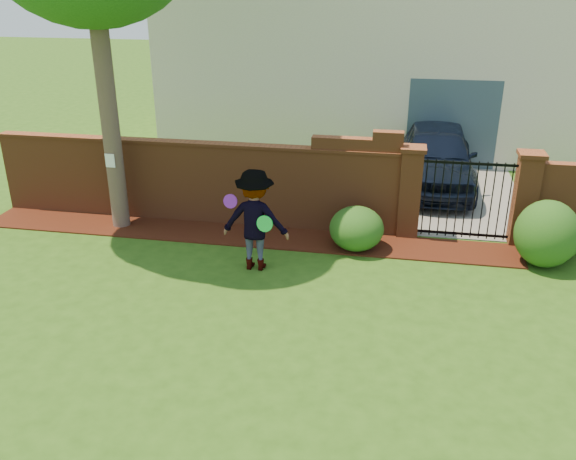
% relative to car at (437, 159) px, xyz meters
% --- Properties ---
extents(ground, '(80.00, 80.00, 0.01)m').
position_rel_car_xyz_m(ground, '(-3.05, -7.03, -0.78)').
color(ground, '#284D13').
rests_on(ground, ground).
extents(mulch_bed, '(11.10, 1.08, 0.03)m').
position_rel_car_xyz_m(mulch_bed, '(-4.00, -3.70, -0.76)').
color(mulch_bed, black).
rests_on(mulch_bed, ground).
extents(brick_wall, '(8.70, 0.31, 2.16)m').
position_rel_car_xyz_m(brick_wall, '(-5.06, -3.03, 0.15)').
color(brick_wall, brown).
rests_on(brick_wall, ground).
extents(pillar_left, '(0.50, 0.50, 1.88)m').
position_rel_car_xyz_m(pillar_left, '(-0.65, -3.03, 0.18)').
color(pillar_left, brown).
rests_on(pillar_left, ground).
extents(pillar_right, '(0.50, 0.50, 1.88)m').
position_rel_car_xyz_m(pillar_right, '(1.55, -3.03, 0.18)').
color(pillar_right, brown).
rests_on(pillar_right, ground).
extents(iron_gate, '(1.78, 0.03, 1.60)m').
position_rel_car_xyz_m(iron_gate, '(0.45, -3.03, 0.07)').
color(iron_gate, black).
rests_on(iron_gate, ground).
extents(driveway, '(3.20, 8.00, 0.01)m').
position_rel_car_xyz_m(driveway, '(0.45, 0.97, -0.77)').
color(driveway, slate).
rests_on(driveway, ground).
extents(house, '(12.40, 6.40, 6.30)m').
position_rel_car_xyz_m(house, '(-2.05, 4.96, 2.38)').
color(house, beige).
rests_on(house, ground).
extents(car, '(1.89, 4.59, 1.56)m').
position_rel_car_xyz_m(car, '(0.00, 0.00, 0.00)').
color(car, black).
rests_on(car, ground).
extents(paper_notice, '(0.20, 0.01, 0.28)m').
position_rel_car_xyz_m(paper_notice, '(-6.65, -3.82, 0.72)').
color(paper_notice, white).
rests_on(paper_notice, tree).
extents(shrub_left, '(1.06, 1.06, 0.86)m').
position_rel_car_xyz_m(shrub_left, '(-1.63, -3.90, -0.35)').
color(shrub_left, '#164815').
rests_on(shrub_left, ground).
extents(shrub_middle, '(1.14, 1.14, 1.26)m').
position_rel_car_xyz_m(shrub_middle, '(1.82, -3.97, -0.15)').
color(shrub_middle, '#164815').
rests_on(shrub_middle, ground).
extents(shrub_right, '(0.87, 0.87, 0.77)m').
position_rel_car_xyz_m(shrub_right, '(2.12, -3.59, -0.39)').
color(shrub_right, '#164815').
rests_on(shrub_right, ground).
extents(man, '(1.21, 0.70, 1.87)m').
position_rel_car_xyz_m(man, '(-3.37, -5.07, 0.16)').
color(man, gray).
rests_on(man, ground).
extents(frisbee_purple, '(0.25, 0.09, 0.25)m').
position_rel_car_xyz_m(frisbee_purple, '(-3.77, -5.18, 0.54)').
color(frisbee_purple, purple).
rests_on(frisbee_purple, man).
extents(frisbee_green, '(0.30, 0.12, 0.30)m').
position_rel_car_xyz_m(frisbee_green, '(-3.14, -5.27, 0.20)').
color(frisbee_green, green).
rests_on(frisbee_green, man).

